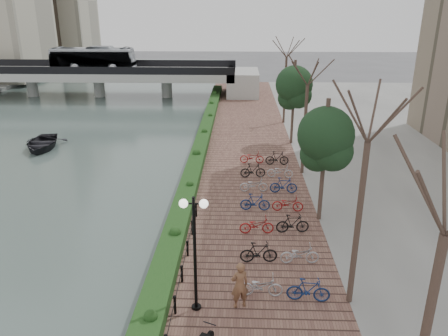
{
  "coord_description": "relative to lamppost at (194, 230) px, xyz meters",
  "views": [
    {
      "loc": [
        3.7,
        -12.21,
        11.13
      ],
      "look_at": [
        2.77,
        12.6,
        2.0
      ],
      "focal_mm": 35.0,
      "sensor_mm": 36.0,
      "label": 1
    }
  ],
  "objects": [
    {
      "name": "chain_fence",
      "position": [
        -0.75,
        0.66,
        -2.97
      ],
      "size": [
        0.1,
        14.1,
        0.7
      ],
      "color": "black",
      "rests_on": "promenade"
    },
    {
      "name": "boat",
      "position": [
        -15.0,
        20.76,
        -3.29
      ],
      "size": [
        4.24,
        5.4,
        1.02
      ],
      "primitive_type": "imported",
      "rotation": [
        0.0,
        0.0,
        0.16
      ],
      "color": "black",
      "rests_on": "river_water"
    },
    {
      "name": "bicycle_parking",
      "position": [
        3.34,
        8.51,
        -2.85
      ],
      "size": [
        2.4,
        17.32,
        1.0
      ],
      "color": "#B2B1B6",
      "rests_on": "promenade"
    },
    {
      "name": "street_trees",
      "position": [
        5.85,
        11.34,
        -0.14
      ],
      "size": [
        3.2,
        37.12,
        6.8
      ],
      "color": "#372720",
      "rests_on": "promenade"
    },
    {
      "name": "bridge",
      "position": [
        -17.24,
        43.66,
        -0.45
      ],
      "size": [
        36.0,
        10.77,
        6.5
      ],
      "color": "#ABAAA5",
      "rests_on": "ground"
    },
    {
      "name": "lamppost",
      "position": [
        0.0,
        0.0,
        0.0
      ],
      "size": [
        1.02,
        0.32,
        4.57
      ],
      "color": "black",
      "rests_on": "promenade"
    },
    {
      "name": "promenade",
      "position": [
        1.85,
        16.16,
        -3.57
      ],
      "size": [
        8.0,
        75.0,
        0.5
      ],
      "primitive_type": "cube",
      "color": "brown",
      "rests_on": "ground"
    },
    {
      "name": "river_water",
      "position": [
        -17.15,
        23.66,
        -3.81
      ],
      "size": [
        30.0,
        130.0,
        0.02
      ],
      "primitive_type": "cube",
      "color": "#475955",
      "rests_on": "ground"
    },
    {
      "name": "hedge",
      "position": [
        -1.55,
        18.66,
        -3.02
      ],
      "size": [
        1.1,
        56.0,
        0.6
      ],
      "primitive_type": "cube",
      "color": "#183D16",
      "rests_on": "promenade"
    },
    {
      "name": "pedestrian",
      "position": [
        1.62,
        0.17,
        -2.37
      ],
      "size": [
        0.8,
        0.66,
        1.9
      ],
      "primitive_type": "imported",
      "rotation": [
        0.0,
        0.0,
        3.48
      ],
      "color": "brown",
      "rests_on": "promenade"
    }
  ]
}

